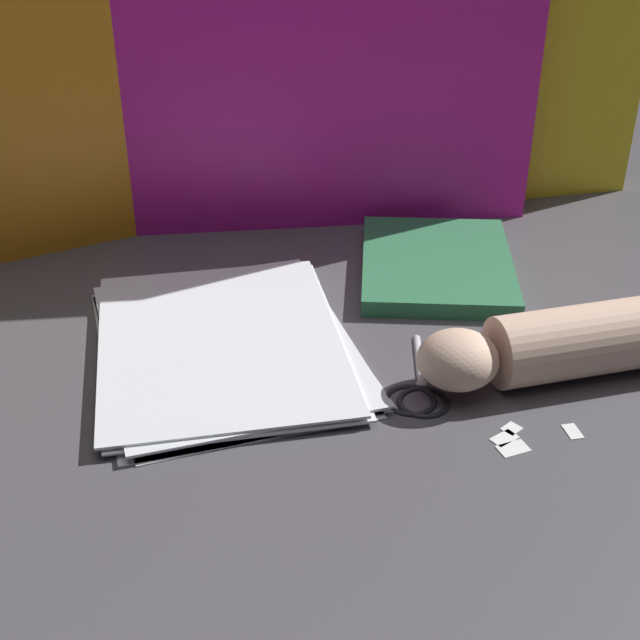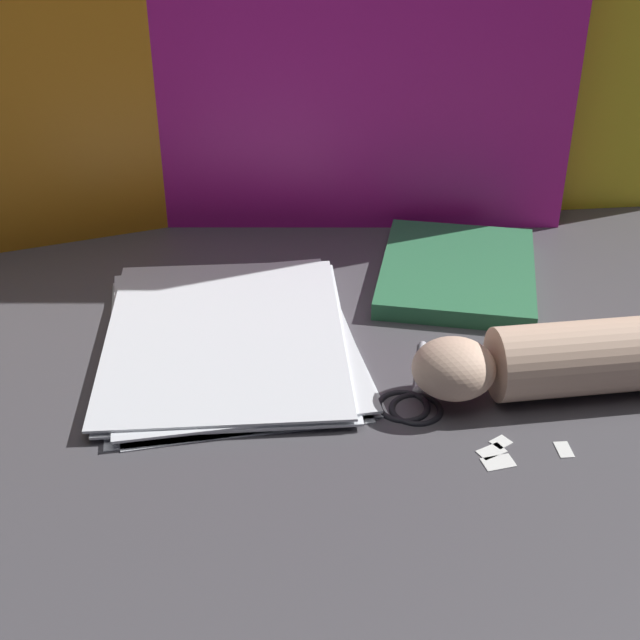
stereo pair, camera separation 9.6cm
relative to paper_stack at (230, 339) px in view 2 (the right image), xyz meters
name	(u,v)px [view 2 (the right image)]	position (x,y,z in m)	size (l,w,h in m)	color
ground_plane	(317,354)	(0.10, -0.04, -0.01)	(6.00, 6.00, 0.00)	#4C494F
backdrop_panel_left	(45,96)	(-0.21, 0.32, 0.20)	(0.51, 0.12, 0.42)	orange
backdrop_panel_center	(269,42)	(0.09, 0.32, 0.26)	(0.82, 0.16, 0.53)	#D81E9E
backdrop_panel_right	(464,32)	(0.36, 0.32, 0.26)	(0.69, 0.06, 0.54)	yellow
paper_stack	(230,339)	(0.00, 0.00, 0.00)	(0.31, 0.37, 0.02)	white
book_closed	(458,272)	(0.31, 0.11, 0.00)	(0.27, 0.30, 0.02)	#2D7247
scissors	(415,394)	(0.18, -0.14, 0.00)	(0.13, 0.16, 0.01)	silver
hand_forearm	(577,358)	(0.35, -0.15, 0.03)	(0.34, 0.09, 0.08)	beige
paper_scrap_near	(564,449)	(0.31, -0.25, -0.01)	(0.02, 0.03, 0.00)	white
paper_scrap_mid	(501,442)	(0.25, -0.23, -0.01)	(0.02, 0.02, 0.00)	white
paper_scrap_far	(498,462)	(0.24, -0.26, -0.01)	(0.03, 0.02, 0.00)	white
paper_scrap_side	(492,451)	(0.23, -0.24, -0.01)	(0.03, 0.02, 0.00)	white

